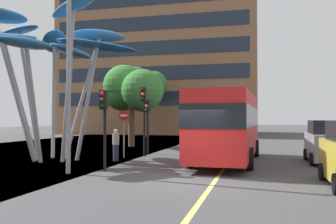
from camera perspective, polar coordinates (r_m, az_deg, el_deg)
ground at (r=13.16m, az=-0.76°, el=-10.71°), size 120.00×240.00×0.10m
red_bus at (r=18.70m, az=9.14°, el=-1.66°), size 3.00×9.90×3.57m
leaf_sculpture at (r=20.76m, az=-17.51°, el=9.98°), size 8.94×8.51×8.11m
traffic_light_kerb_near at (r=15.58m, az=-9.83°, el=-0.05°), size 0.28×0.42×3.34m
traffic_light_kerb_far at (r=21.14m, az=-3.74°, el=0.82°), size 0.28×0.42×3.94m
traffic_light_island_mid at (r=22.60m, az=-3.21°, el=-0.38°), size 0.28×0.42×3.33m
car_parked_mid at (r=19.63m, az=23.55°, el=-4.38°), size 2.07×3.84×2.08m
street_lamp at (r=15.31m, az=-14.08°, el=9.94°), size 1.39×0.44×8.06m
tree_pavement_near at (r=29.31m, az=-5.98°, el=3.50°), size 5.39×5.04×6.49m
tree_pavement_far at (r=44.71m, az=-4.33°, el=4.15°), size 5.70×4.32×8.38m
pedestrian at (r=19.20m, az=-8.03°, el=-5.04°), size 0.34×0.34×1.63m
no_entry_sign at (r=20.67m, az=-6.79°, el=-2.15°), size 0.60×0.12×2.64m
backdrop_building at (r=57.20m, az=-0.72°, el=10.17°), size 27.73×15.54×26.52m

